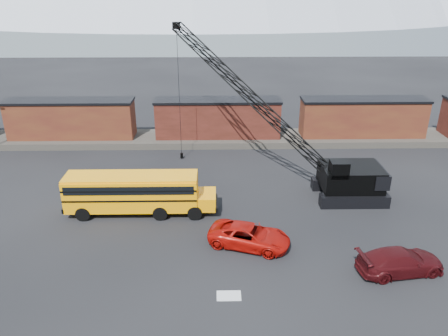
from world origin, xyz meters
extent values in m
plane|color=black|center=(0.00, 0.00, 0.00)|extent=(160.00, 160.00, 0.00)
cube|color=#48433B|center=(0.00, 22.00, 0.35)|extent=(120.00, 5.00, 0.70)
cube|color=#4A1A15|center=(-16.00, 22.00, 2.70)|extent=(13.50, 2.90, 4.00)
cube|color=black|center=(-16.00, 22.00, 4.75)|extent=(13.70, 3.10, 0.25)
cube|color=black|center=(-20.20, 22.00, 1.00)|extent=(2.20, 2.40, 0.60)
cube|color=black|center=(-11.80, 22.00, 1.00)|extent=(2.20, 2.40, 0.60)
cube|color=#592019|center=(0.00, 22.00, 2.70)|extent=(13.50, 2.90, 4.00)
cube|color=black|center=(0.00, 22.00, 4.75)|extent=(13.70, 3.10, 0.25)
cube|color=black|center=(-4.20, 22.00, 1.00)|extent=(2.20, 2.40, 0.60)
cube|color=black|center=(4.20, 22.00, 1.00)|extent=(2.20, 2.40, 0.60)
cube|color=#4A1A15|center=(16.00, 22.00, 2.70)|extent=(13.50, 2.90, 4.00)
cube|color=black|center=(16.00, 22.00, 4.75)|extent=(13.70, 3.10, 0.25)
cube|color=black|center=(11.80, 22.00, 1.00)|extent=(2.20, 2.40, 0.60)
cube|color=black|center=(20.20, 22.00, 1.00)|extent=(2.20, 2.40, 0.60)
cube|color=silver|center=(0.50, -4.00, 0.01)|extent=(1.40, 0.90, 0.02)
cube|color=#FF9D05|center=(-6.64, 5.91, 1.80)|extent=(10.00, 2.50, 2.50)
cube|color=#FF9D05|center=(-1.04, 5.91, 1.10)|extent=(1.60, 2.30, 1.10)
cube|color=#FF9D05|center=(-6.64, 5.91, 3.10)|extent=(10.00, 2.30, 0.18)
cube|color=black|center=(-6.64, 4.65, 2.50)|extent=(9.60, 0.05, 0.65)
cube|color=black|center=(-6.64, 7.17, 2.50)|extent=(9.60, 0.05, 0.65)
cube|color=black|center=(-0.19, 5.91, 0.80)|extent=(0.15, 2.45, 0.35)
cube|color=black|center=(-11.69, 5.91, 0.80)|extent=(0.15, 2.50, 0.35)
cylinder|color=black|center=(-10.24, 4.76, 0.55)|extent=(1.10, 0.35, 1.10)
cylinder|color=black|center=(-10.24, 7.06, 0.55)|extent=(1.10, 0.35, 1.10)
cylinder|color=black|center=(-4.44, 4.76, 0.55)|extent=(1.10, 0.35, 1.10)
cylinder|color=black|center=(-4.44, 7.06, 0.55)|extent=(1.10, 0.35, 1.10)
cylinder|color=black|center=(-1.84, 4.76, 0.55)|extent=(1.10, 0.35, 1.10)
cylinder|color=black|center=(-1.84, 7.06, 0.55)|extent=(1.10, 0.35, 1.10)
imported|color=#B10E08|center=(2.04, 1.15, 0.77)|extent=(6.04, 4.17, 1.53)
imported|color=#3D0A0D|center=(11.14, -1.93, 0.78)|extent=(5.69, 3.03, 1.57)
cube|color=black|center=(10.82, 6.62, 0.50)|extent=(5.50, 1.00, 1.00)
cube|color=black|center=(10.82, 9.82, 0.50)|extent=(5.50, 1.00, 1.00)
cube|color=black|center=(10.82, 8.22, 1.90)|extent=(4.80, 3.60, 1.80)
cube|color=black|center=(12.82, 8.22, 2.10)|extent=(1.20, 3.80, 1.20)
cube|color=black|center=(9.42, 7.02, 3.10)|extent=(1.40, 1.20, 1.30)
cube|color=black|center=(9.42, 6.47, 3.10)|extent=(1.20, 0.06, 0.90)
cube|color=black|center=(-3.70, 17.01, 12.94)|extent=(0.70, 0.50, 0.60)
cylinder|color=black|center=(-3.70, 17.01, 6.47)|extent=(0.04, 0.04, 12.64)
cube|color=black|center=(-3.70, 17.01, 0.35)|extent=(0.25, 0.25, 0.50)
camera|label=1|loc=(-0.14, -24.10, 16.76)|focal=35.00mm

